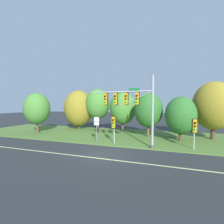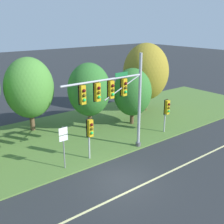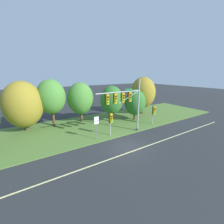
% 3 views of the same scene
% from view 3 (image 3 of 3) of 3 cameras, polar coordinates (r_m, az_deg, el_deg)
% --- Properties ---
extents(ground_plane, '(160.00, 160.00, 0.00)m').
position_cam_3_polar(ground_plane, '(17.56, 5.77, -12.83)').
color(ground_plane, '#282B2D').
extents(lane_stripe, '(36.00, 0.16, 0.01)m').
position_cam_3_polar(lane_stripe, '(16.75, 8.39, -14.36)').
color(lane_stripe, beige).
rests_on(lane_stripe, ground).
extents(grass_verge, '(48.00, 11.50, 0.10)m').
position_cam_3_polar(grass_verge, '(23.99, -6.55, -4.99)').
color(grass_verge, '#517533').
rests_on(grass_verge, ground).
extents(traffic_signal_mast, '(6.71, 0.49, 7.24)m').
position_cam_3_polar(traffic_signal_mast, '(19.40, 5.36, 4.21)').
color(traffic_signal_mast, '#9EA0A5').
rests_on(traffic_signal_mast, grass_verge).
extents(pedestrian_signal_near_kerb, '(0.46, 0.55, 3.05)m').
position_cam_3_polar(pedestrian_signal_near_kerb, '(19.19, -0.38, -2.87)').
color(pedestrian_signal_near_kerb, '#9EA0A5').
rests_on(pedestrian_signal_near_kerb, grass_verge).
extents(pedestrian_signal_further_along, '(0.46, 0.55, 2.99)m').
position_cam_3_polar(pedestrian_signal_further_along, '(24.37, 15.65, 0.27)').
color(pedestrian_signal_further_along, '#9EA0A5').
rests_on(pedestrian_signal_further_along, grass_verge).
extents(route_sign_post, '(0.62, 0.08, 2.94)m').
position_cam_3_polar(route_sign_post, '(18.34, -5.92, -4.73)').
color(route_sign_post, slate).
rests_on(route_sign_post, grass_verge).
extents(tree_left_of_mast, '(5.17, 5.17, 6.98)m').
position_cam_3_polar(tree_left_of_mast, '(24.01, -30.74, 2.43)').
color(tree_left_of_mast, '#4C3823').
rests_on(tree_left_of_mast, grass_verge).
extents(tree_behind_signpost, '(4.17, 4.17, 7.12)m').
position_cam_3_polar(tree_behind_signpost, '(24.22, -22.15, 5.34)').
color(tree_behind_signpost, '#4C3823').
rests_on(tree_behind_signpost, grass_verge).
extents(tree_mid_verge, '(4.24, 4.24, 6.52)m').
position_cam_3_polar(tree_mid_verge, '(25.38, -11.90, 5.02)').
color(tree_mid_verge, brown).
rests_on(tree_mid_verge, grass_verge).
extents(tree_tall_centre, '(3.78, 3.78, 5.99)m').
position_cam_3_polar(tree_tall_centre, '(24.77, -0.13, 4.53)').
color(tree_tall_centre, brown).
rests_on(tree_tall_centre, grass_verge).
extents(tree_right_far, '(3.57, 3.57, 5.33)m').
position_cam_3_polar(tree_right_far, '(26.02, 8.78, 3.66)').
color(tree_right_far, '#4C3823').
rests_on(tree_right_far, grass_verge).
extents(tree_furthest_back, '(4.83, 4.83, 7.24)m').
position_cam_3_polar(tree_furthest_back, '(30.26, 11.67, 7.23)').
color(tree_furthest_back, '#4C3823').
rests_on(tree_furthest_back, grass_verge).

